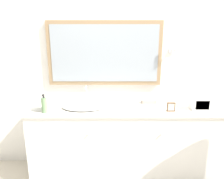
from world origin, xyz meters
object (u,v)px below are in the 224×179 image
Objects in this scene: soap_bottle at (44,105)px; picture_frame at (171,107)px; sink_basin at (84,105)px; appliance_box at (200,103)px.

soap_bottle reaches higher than picture_frame.
soap_bottle is (-0.39, -0.17, 0.06)m from sink_basin.
appliance_box is at bearing -3.50° from sink_basin.
appliance_box is (1.66, 0.09, -0.01)m from soap_bottle.
sink_basin is 0.95m from picture_frame.
sink_basin is 1.27m from appliance_box.
sink_basin is at bearing 171.15° from picture_frame.
sink_basin is 0.43m from soap_bottle.
sink_basin is at bearing 176.50° from appliance_box.
picture_frame is (1.33, 0.02, -0.03)m from soap_bottle.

